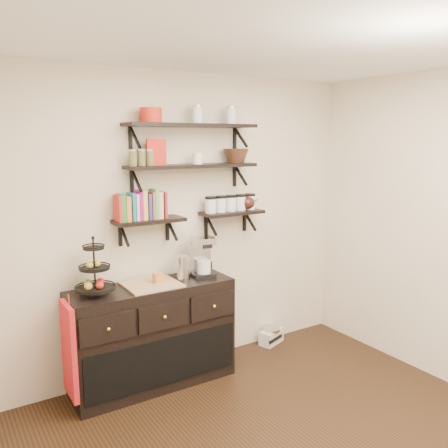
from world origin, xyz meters
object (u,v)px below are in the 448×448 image
fruit_stand (95,276)px  coffee_maker (201,257)px  radio (271,336)px  sideboard (153,335)px

fruit_stand → coffee_maker: size_ratio=1.26×
fruit_stand → radio: fruit_stand is taller
fruit_stand → coffee_maker: bearing=1.3°
sideboard → coffee_maker: coffee_maker is taller
coffee_maker → radio: size_ratio=1.17×
sideboard → fruit_stand: bearing=179.6°
coffee_maker → sideboard: bearing=-168.5°
fruit_stand → radio: 2.10m
fruit_stand → coffee_maker: 0.97m
sideboard → fruit_stand: (-0.47, 0.00, 0.60)m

